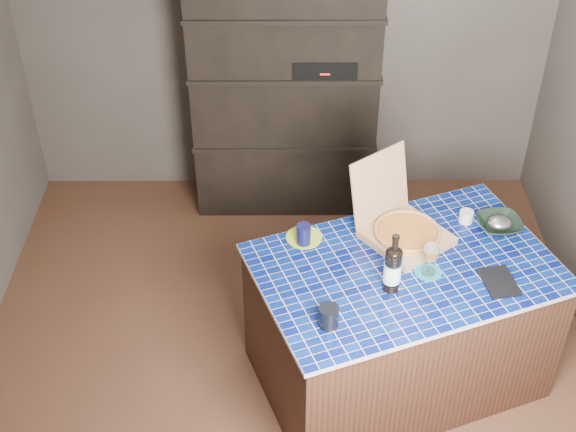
{
  "coord_description": "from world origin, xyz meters",
  "views": [
    {
      "loc": [
        0.0,
        -3.09,
        3.47
      ],
      "look_at": [
        0.02,
        0.0,
        1.04
      ],
      "focal_mm": 50.0,
      "sensor_mm": 36.0,
      "label": 1
    }
  ],
  "objects_px": {
    "mead_bottle": "(393,268)",
    "pizza_box": "(404,229)",
    "dvd_case": "(499,282)",
    "kitchen_island": "(399,323)",
    "wine_glass": "(431,252)",
    "bowl": "(499,224)"
  },
  "relations": [
    {
      "from": "wine_glass",
      "to": "dvd_case",
      "type": "xyz_separation_m",
      "value": [
        0.33,
        -0.08,
        -0.12
      ]
    },
    {
      "from": "kitchen_island",
      "to": "mead_bottle",
      "type": "distance_m",
      "value": 0.56
    },
    {
      "from": "mead_bottle",
      "to": "pizza_box",
      "type": "bearing_deg",
      "value": 74.65
    },
    {
      "from": "mead_bottle",
      "to": "bowl",
      "type": "relative_size",
      "value": 1.42
    },
    {
      "from": "pizza_box",
      "to": "mead_bottle",
      "type": "relative_size",
      "value": 1.78
    },
    {
      "from": "pizza_box",
      "to": "mead_bottle",
      "type": "xyz_separation_m",
      "value": [
        -0.1,
        -0.38,
        0.07
      ]
    },
    {
      "from": "pizza_box",
      "to": "dvd_case",
      "type": "distance_m",
      "value": 0.55
    },
    {
      "from": "mead_bottle",
      "to": "wine_glass",
      "type": "xyz_separation_m",
      "value": [
        0.2,
        0.11,
        0.0
      ]
    },
    {
      "from": "pizza_box",
      "to": "wine_glass",
      "type": "bearing_deg",
      "value": -108.67
    },
    {
      "from": "pizza_box",
      "to": "dvd_case",
      "type": "relative_size",
      "value": 2.77
    },
    {
      "from": "dvd_case",
      "to": "wine_glass",
      "type": "bearing_deg",
      "value": 156.2
    },
    {
      "from": "kitchen_island",
      "to": "mead_bottle",
      "type": "xyz_separation_m",
      "value": [
        -0.09,
        -0.16,
        0.53
      ]
    },
    {
      "from": "pizza_box",
      "to": "wine_glass",
      "type": "xyz_separation_m",
      "value": [
        0.09,
        -0.27,
        0.07
      ]
    },
    {
      "from": "dvd_case",
      "to": "mead_bottle",
      "type": "bearing_deg",
      "value": 173.04
    },
    {
      "from": "mead_bottle",
      "to": "wine_glass",
      "type": "height_order",
      "value": "mead_bottle"
    },
    {
      "from": "kitchen_island",
      "to": "dvd_case",
      "type": "xyz_separation_m",
      "value": [
        0.44,
        -0.13,
        0.41
      ]
    },
    {
      "from": "pizza_box",
      "to": "bowl",
      "type": "height_order",
      "value": "pizza_box"
    },
    {
      "from": "mead_bottle",
      "to": "dvd_case",
      "type": "height_order",
      "value": "mead_bottle"
    },
    {
      "from": "pizza_box",
      "to": "bowl",
      "type": "bearing_deg",
      "value": -29.53
    },
    {
      "from": "pizza_box",
      "to": "bowl",
      "type": "xyz_separation_m",
      "value": [
        0.51,
        0.07,
        -0.03
      ]
    },
    {
      "from": "kitchen_island",
      "to": "wine_glass",
      "type": "relative_size",
      "value": 9.24
    },
    {
      "from": "pizza_box",
      "to": "mead_bottle",
      "type": "bearing_deg",
      "value": -142.91
    }
  ]
}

